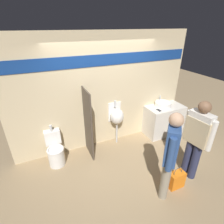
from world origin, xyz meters
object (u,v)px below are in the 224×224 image
object	(u,v)px
cell_phone	(159,110)
urinal_near_counter	(117,116)
sink_basin	(163,104)
person_with_lanyard	(170,154)
shopping_bag	(176,180)
person_in_vest	(197,136)
toilet	(55,151)

from	to	relation	value
cell_phone	urinal_near_counter	world-z (taller)	urinal_near_counter
sink_basin	urinal_near_counter	xyz separation A→B (m)	(-1.34, 0.07, -0.11)
person_with_lanyard	shopping_bag	distance (m)	0.81
sink_basin	cell_phone	size ratio (longest dim) A/B	3.04
person_with_lanyard	cell_phone	bearing A→B (deg)	11.06
shopping_bag	urinal_near_counter	bearing A→B (deg)	103.61
cell_phone	person_with_lanyard	xyz separation A→B (m)	(-0.97, -1.53, 0.09)
person_with_lanyard	person_in_vest	bearing A→B (deg)	-34.75
urinal_near_counter	toilet	size ratio (longest dim) A/B	1.31
shopping_bag	person_with_lanyard	bearing A→B (deg)	-175.38
sink_basin	shopping_bag	distance (m)	2.03
sink_basin	person_with_lanyard	world-z (taller)	person_with_lanyard
toilet	person_with_lanyard	distance (m)	2.41
person_with_lanyard	urinal_near_counter	bearing A→B (deg)	46.97
urinal_near_counter	person_with_lanyard	bearing A→B (deg)	-86.50
person_in_vest	person_with_lanyard	world-z (taller)	person_with_lanyard
urinal_near_counter	person_in_vest	xyz separation A→B (m)	(0.87, -1.61, 0.19)
cell_phone	person_in_vest	bearing A→B (deg)	-98.54
cell_phone	person_in_vest	distance (m)	1.39
urinal_near_counter	shopping_bag	distance (m)	1.89
sink_basin	toilet	bearing A→B (deg)	-178.75
sink_basin	urinal_near_counter	world-z (taller)	urinal_near_counter
cell_phone	shopping_bag	xyz separation A→B (m)	(-0.66, -1.50, -0.66)
sink_basin	toilet	size ratio (longest dim) A/B	0.49
cell_phone	person_with_lanyard	bearing A→B (deg)	-122.42
urinal_near_counter	person_in_vest	world-z (taller)	person_in_vest
cell_phone	urinal_near_counter	size ratio (longest dim) A/B	0.12
toilet	person_in_vest	bearing A→B (deg)	-31.34
cell_phone	person_with_lanyard	distance (m)	1.81
person_in_vest	sink_basin	bearing A→B (deg)	-24.98
toilet	urinal_near_counter	bearing A→B (deg)	4.99
cell_phone	person_in_vest	size ratio (longest dim) A/B	0.08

